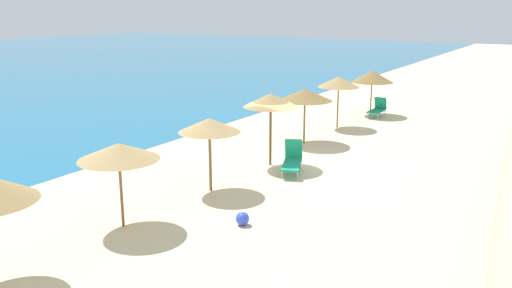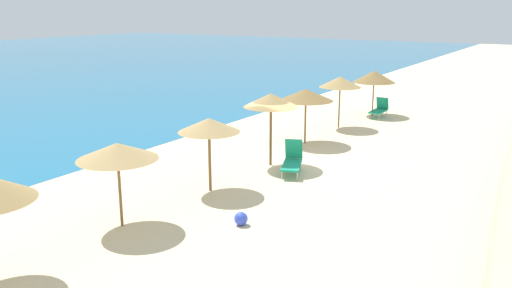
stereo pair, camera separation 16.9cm
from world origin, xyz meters
TOP-DOWN VIEW (x-y plane):
  - ground_plane at (0.00, 0.00)m, footprint 160.00×160.00m
  - beach_umbrella_1 at (-7.93, 0.99)m, footprint 2.25×2.25m
  - beach_umbrella_2 at (-4.17, 0.66)m, footprint 2.06×2.06m
  - beach_umbrella_3 at (-0.48, 0.45)m, footprint 2.12×2.12m
  - beach_umbrella_4 at (3.36, 0.87)m, footprint 2.46×2.46m
  - beach_umbrella_5 at (7.16, 0.85)m, footprint 2.13×2.13m
  - beach_umbrella_6 at (11.26, 0.52)m, footprint 2.38×2.38m
  - lounge_chair_0 at (10.88, -0.02)m, footprint 1.55×0.69m
  - lounge_chair_1 at (-0.92, -0.74)m, footprint 1.83×1.25m
  - beach_ball at (-6.11, -1.85)m, footprint 0.39×0.39m

SIDE VIEW (x-z plane):
  - ground_plane at x=0.00m, z-range 0.00..0.00m
  - beach_ball at x=-6.11m, z-range 0.00..0.39m
  - lounge_chair_0 at x=10.88m, z-range -0.07..0.99m
  - lounge_chair_1 at x=-0.92m, z-range -0.11..1.08m
  - beach_umbrella_1 at x=-7.93m, z-range 0.98..3.41m
  - beach_umbrella_6 at x=11.26m, z-range 0.94..3.49m
  - beach_umbrella_4 at x=3.36m, z-range 0.97..3.46m
  - beach_umbrella_2 at x=-4.17m, z-range 1.01..3.50m
  - beach_umbrella_5 at x=7.16m, z-range 1.04..3.67m
  - beach_umbrella_3 at x=-0.48m, z-range 1.15..3.99m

